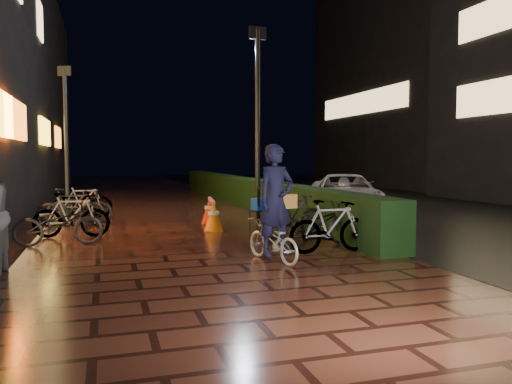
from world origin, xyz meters
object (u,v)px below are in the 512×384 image
object	(u,v)px
cart_assembly	(260,206)
cyclist	(274,219)
traffic_barrier	(212,213)
van	(345,194)

from	to	relation	value
cart_assembly	cyclist	bearing A→B (deg)	-104.33
traffic_barrier	cart_assembly	world-z (taller)	cart_assembly
traffic_barrier	cyclist	bearing A→B (deg)	-88.15
van	traffic_barrier	size ratio (longest dim) A/B	2.51
van	cart_assembly	world-z (taller)	van
cyclist	traffic_barrier	bearing A→B (deg)	91.85
van	cart_assembly	distance (m)	3.70
cyclist	traffic_barrier	xyz separation A→B (m)	(-0.14, 4.41, -0.38)
cyclist	van	bearing A→B (deg)	54.11
van	cyclist	size ratio (longest dim) A/B	2.24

